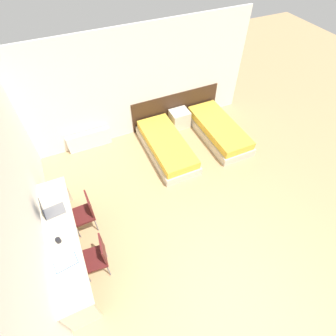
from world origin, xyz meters
name	(u,v)px	position (x,y,z in m)	size (l,w,h in m)	color
ground_plane	(227,288)	(0.00, 0.00, 0.00)	(20.00, 20.00, 0.00)	tan
wall_back	(132,86)	(0.00, 4.49, 1.35)	(6.06, 0.05, 2.70)	white
wall_left	(25,194)	(-2.56, 2.23, 1.35)	(0.05, 5.47, 2.70)	white
headboard_panel	(176,108)	(1.13, 4.45, 0.44)	(2.49, 0.03, 0.87)	#382316
bed_near_window	(166,146)	(0.38, 3.40, 0.20)	(0.89, 2.04, 0.41)	beige
bed_near_door	(218,130)	(1.88, 3.40, 0.20)	(0.89, 2.04, 0.41)	beige
nightstand	(179,119)	(1.13, 4.21, 0.24)	(0.49, 0.43, 0.48)	beige
radiator	(89,140)	(-1.30, 4.37, 0.24)	(1.06, 0.12, 0.48)	silver
desk	(63,239)	(-2.27, 1.68, 0.61)	(0.52, 2.49, 0.76)	beige
chair_near_laptop	(85,212)	(-1.84, 2.15, 0.50)	(0.42, 0.42, 0.89)	#511919
chair_near_notebook	(97,256)	(-1.84, 1.22, 0.50)	(0.44, 0.44, 0.89)	#511919
laptop	(50,210)	(-2.35, 2.18, 0.83)	(0.36, 0.27, 0.36)	slate
open_notebook	(66,262)	(-2.28, 1.18, 0.77)	(0.36, 0.25, 0.02)	#1E4793
mug	(58,240)	(-2.32, 1.57, 0.80)	(0.08, 0.08, 0.09)	black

